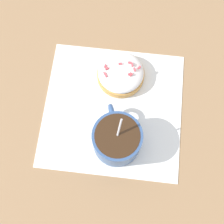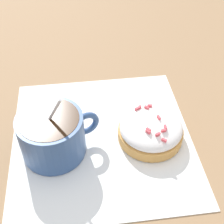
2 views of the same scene
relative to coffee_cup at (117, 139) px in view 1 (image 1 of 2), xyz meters
name	(u,v)px [view 1 (image 1 of 2)]	position (x,y,z in m)	size (l,w,h in m)	color
ground_plane	(113,109)	(0.07, 0.01, -0.04)	(3.00, 3.00, 0.00)	#93704C
paper_napkin	(113,109)	(0.07, 0.01, -0.04)	(0.29, 0.29, 0.00)	white
coffee_cup	(117,139)	(0.00, 0.00, 0.00)	(0.12, 0.09, 0.10)	#335184
frosted_pastry	(121,73)	(0.15, 0.00, -0.02)	(0.10, 0.10, 0.04)	#D19347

